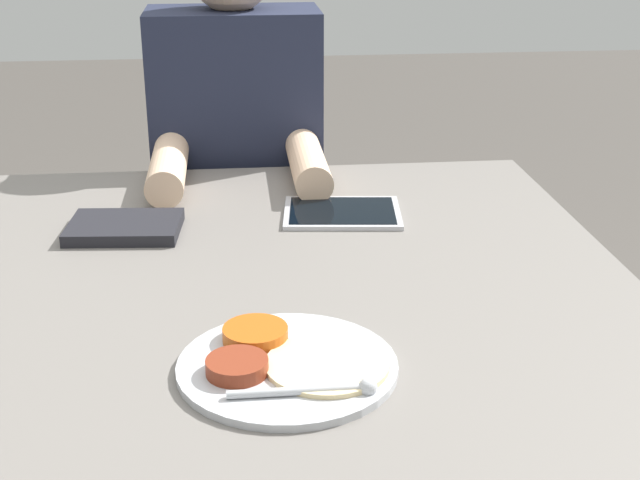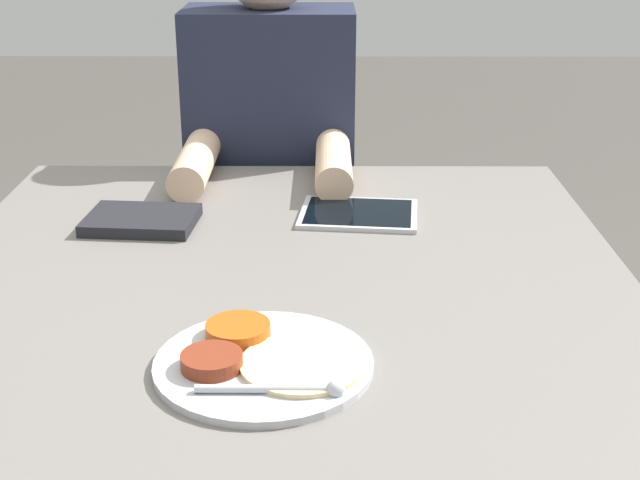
{
  "view_description": "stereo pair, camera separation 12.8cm",
  "coord_description": "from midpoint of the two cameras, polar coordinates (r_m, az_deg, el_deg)",
  "views": [
    {
      "loc": [
        -0.06,
        -1.21,
        1.29
      ],
      "look_at": [
        0.06,
        -0.02,
        0.81
      ],
      "focal_mm": 50.0,
      "sensor_mm": 36.0,
      "label": 1
    },
    {
      "loc": [
        0.07,
        -1.21,
        1.29
      ],
      "look_at": [
        0.06,
        -0.02,
        0.81
      ],
      "focal_mm": 50.0,
      "sensor_mm": 36.0,
      "label": 2
    }
  ],
  "objects": [
    {
      "name": "thali_tray",
      "position": [
        1.07,
        -0.33,
        -7.81
      ],
      "size": [
        0.26,
        0.26,
        0.03
      ],
      "color": "#B7BABF",
      "rests_on": "dining_table"
    },
    {
      "name": "person_diner",
      "position": [
        2.01,
        -1.22,
        0.87
      ],
      "size": [
        0.36,
        0.48,
        1.22
      ],
      "color": "black",
      "rests_on": "ground_plane"
    },
    {
      "name": "red_notebook",
      "position": [
        1.52,
        -9.01,
        1.17
      ],
      "size": [
        0.19,
        0.15,
        0.02
      ],
      "color": "silver",
      "rests_on": "dining_table"
    },
    {
      "name": "tablet_device",
      "position": [
        1.55,
        4.86,
        1.64
      ],
      "size": [
        0.22,
        0.18,
        0.01
      ],
      "color": "#B7B7BC",
      "rests_on": "dining_table"
    }
  ]
}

